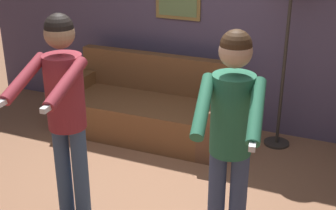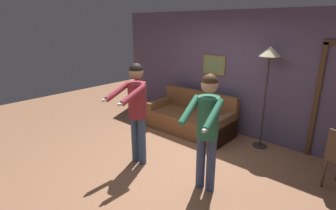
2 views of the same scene
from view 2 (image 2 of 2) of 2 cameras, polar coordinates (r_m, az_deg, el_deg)
name	(u,v)px [view 2 (image 2 of 2)]	position (r m, az deg, el deg)	size (l,w,h in m)	color
ground_plane	(166,167)	(4.56, -0.47, -13.39)	(12.00, 12.00, 0.00)	#946346
back_wall_assembly	(235,74)	(5.77, 14.33, 6.52)	(6.40, 0.10, 2.60)	#554966
couch	(191,119)	(5.89, 5.01, -3.13)	(1.91, 0.87, 0.87)	brown
torchiere_lamp	(269,61)	(5.10, 21.18, 8.88)	(0.39, 0.39, 1.95)	#332D28
person_standing_left	(136,105)	(4.32, -6.88, 0.09)	(0.48, 0.73, 1.74)	#395276
person_standing_right	(207,123)	(3.62, 8.53, -3.86)	(0.51, 0.66, 1.71)	#3C4D75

